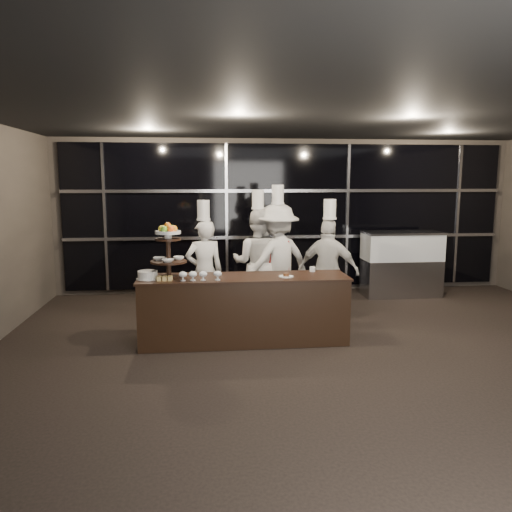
{
  "coord_description": "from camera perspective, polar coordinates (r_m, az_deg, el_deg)",
  "views": [
    {
      "loc": [
        -1.65,
        -4.75,
        2.22
      ],
      "look_at": [
        -0.92,
        2.17,
        1.15
      ],
      "focal_mm": 35.0,
      "sensor_mm": 36.0,
      "label": 1
    }
  ],
  "objects": [
    {
      "name": "display_case",
      "position": [
        9.92,
        16.28,
        -0.49
      ],
      "size": [
        1.46,
        0.64,
        1.24
      ],
      "color": "#A5A5AA",
      "rests_on": "ground"
    },
    {
      "name": "chef_cup",
      "position": [
        7.15,
        6.47,
        -1.5
      ],
      "size": [
        0.08,
        0.08,
        0.07
      ],
      "primitive_type": "cylinder",
      "color": "white",
      "rests_on": "buffet_counter"
    },
    {
      "name": "chef_d",
      "position": [
        7.83,
        8.28,
        -1.56
      ],
      "size": [
        1.03,
        0.8,
        1.93
      ],
      "color": "silver",
      "rests_on": "ground"
    },
    {
      "name": "compotes",
      "position": [
        6.51,
        -6.52,
        -2.1
      ],
      "size": [
        0.56,
        0.11,
        0.12
      ],
      "color": "silver",
      "rests_on": "buffet_counter"
    },
    {
      "name": "room",
      "position": [
        5.08,
        12.97,
        0.36
      ],
      "size": [
        10.0,
        10.0,
        10.0
      ],
      "color": "black",
      "rests_on": "ground"
    },
    {
      "name": "window_wall",
      "position": [
        9.85,
        3.62,
        4.56
      ],
      "size": [
        8.6,
        0.1,
        2.8
      ],
      "color": "black",
      "rests_on": "ground"
    },
    {
      "name": "buffet_counter",
      "position": [
        6.87,
        -1.4,
        -6.06
      ],
      "size": [
        2.84,
        0.74,
        0.92
      ],
      "color": "black",
      "rests_on": "ground"
    },
    {
      "name": "pastry_squares",
      "position": [
        6.6,
        -10.39,
        -2.53
      ],
      "size": [
        0.19,
        0.13,
        0.05
      ],
      "color": "#DEBD6C",
      "rests_on": "buffet_counter"
    },
    {
      "name": "display_stand",
      "position": [
        6.69,
        -10.0,
        1.04
      ],
      "size": [
        0.48,
        0.48,
        0.74
      ],
      "color": "black",
      "rests_on": "buffet_counter"
    },
    {
      "name": "chef_a",
      "position": [
        7.75,
        -5.92,
        -1.58
      ],
      "size": [
        0.66,
        0.51,
        1.91
      ],
      "color": "white",
      "rests_on": "ground"
    },
    {
      "name": "chef_c",
      "position": [
        8.02,
        2.45,
        -0.53
      ],
      "size": [
        1.37,
        1.13,
        2.14
      ],
      "color": "silver",
      "rests_on": "ground"
    },
    {
      "name": "layer_cake",
      "position": [
        6.73,
        -12.28,
        -2.14
      ],
      "size": [
        0.3,
        0.3,
        0.11
      ],
      "color": "white",
      "rests_on": "buffet_counter"
    },
    {
      "name": "chef_b",
      "position": [
        8.06,
        0.22,
        -0.73
      ],
      "size": [
        1.02,
        0.91,
        2.06
      ],
      "color": "white",
      "rests_on": "ground"
    },
    {
      "name": "small_plate",
      "position": [
        6.73,
        3.46,
        -2.27
      ],
      "size": [
        0.2,
        0.2,
        0.05
      ],
      "color": "white",
      "rests_on": "buffet_counter"
    }
  ]
}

